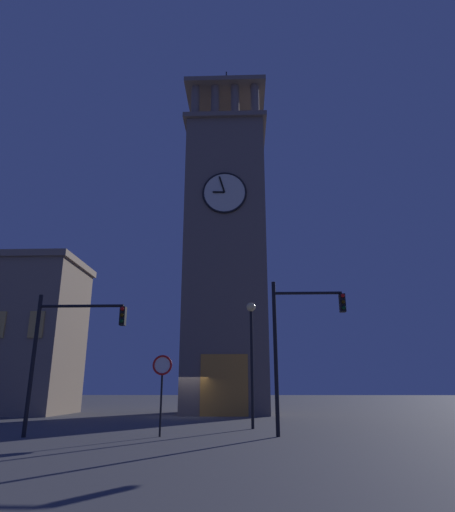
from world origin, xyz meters
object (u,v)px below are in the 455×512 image
traffic_signal_near (65,340)px  street_lamp (251,340)px  clocktower (226,256)px  no_horn_sign (162,372)px  traffic_signal_mid (297,333)px

traffic_signal_near → street_lamp: 8.46m
clocktower → no_horn_sign: clocktower is taller
no_horn_sign → clocktower: bearing=-96.7°
traffic_signal_near → street_lamp: street_lamp is taller
traffic_signal_near → traffic_signal_mid: (-9.27, -0.52, 0.30)m
traffic_signal_near → traffic_signal_mid: 9.29m
no_horn_sign → traffic_signal_near: bearing=4.9°
clocktower → no_horn_sign: size_ratio=9.85×
traffic_signal_near → street_lamp: (-7.49, -3.92, 0.36)m
clocktower → traffic_signal_near: size_ratio=5.49×
traffic_signal_near → no_horn_sign: size_ratio=1.79×
no_horn_sign → traffic_signal_mid: bearing=-178.0°
clocktower → street_lamp: bearing=97.7°
clocktower → traffic_signal_mid: (-3.49, 15.92, -8.07)m
traffic_signal_mid → clocktower: bearing=-77.6°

